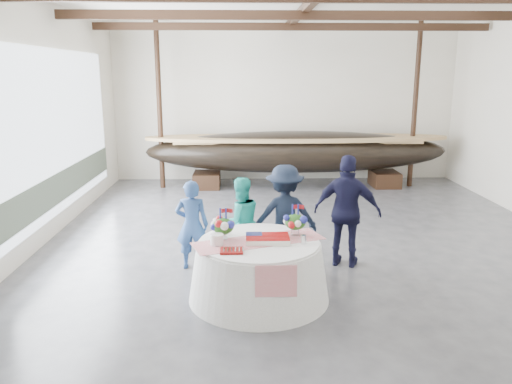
{
  "coord_description": "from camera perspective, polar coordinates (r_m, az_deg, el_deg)",
  "views": [
    {
      "loc": [
        -1.28,
        -8.88,
        3.14
      ],
      "look_at": [
        -1.05,
        -0.89,
        1.22
      ],
      "focal_mm": 35.0,
      "sensor_mm": 36.0,
      "label": 1
    }
  ],
  "objects": [
    {
      "name": "floor",
      "position": [
        9.51,
        6.19,
        -5.89
      ],
      "size": [
        10.0,
        12.0,
        0.01
      ],
      "primitive_type": "cube",
      "color": "#3D3D42",
      "rests_on": "ground"
    },
    {
      "name": "wall_back",
      "position": [
        14.97,
        3.29,
        10.03
      ],
      "size": [
        10.0,
        0.02,
        4.5
      ],
      "primitive_type": "cube",
      "color": "silver",
      "rests_on": "ground"
    },
    {
      "name": "wall_front",
      "position": [
        3.28,
        21.4,
        -3.19
      ],
      "size": [
        10.0,
        0.02,
        4.5
      ],
      "primitive_type": "cube",
      "color": "silver",
      "rests_on": "ground"
    },
    {
      "name": "wall_left",
      "position": [
        9.67,
        -24.48,
        7.0
      ],
      "size": [
        0.02,
        12.0,
        4.5
      ],
      "primitive_type": "cube",
      "color": "silver",
      "rests_on": "ground"
    },
    {
      "name": "pavilion_structure",
      "position": [
        9.84,
        6.12,
        18.43
      ],
      "size": [
        9.8,
        11.76,
        4.5
      ],
      "color": "black",
      "rests_on": "ground"
    },
    {
      "name": "open_bay",
      "position": [
        10.63,
        -21.96,
        5.39
      ],
      "size": [
        0.03,
        7.0,
        3.2
      ],
      "color": "silver",
      "rests_on": "ground"
    },
    {
      "name": "longboat_display",
      "position": [
        14.0,
        4.68,
        4.64
      ],
      "size": [
        8.4,
        1.68,
        1.57
      ],
      "color": "black",
      "rests_on": "ground"
    },
    {
      "name": "banquet_table",
      "position": [
        7.14,
        0.33,
        -8.87
      ],
      "size": [
        1.99,
        1.99,
        0.85
      ],
      "color": "silver",
      "rests_on": "ground"
    },
    {
      "name": "tabletop_items",
      "position": [
        7.04,
        0.01,
        -4.22
      ],
      "size": [
        1.92,
        1.15,
        0.4
      ],
      "color": "#B71225",
      "rests_on": "banquet_table"
    },
    {
      "name": "guest_woman_blue",
      "position": [
        8.16,
        -7.32,
        -3.75
      ],
      "size": [
        0.56,
        0.38,
        1.48
      ],
      "primitive_type": "imported",
      "rotation": [
        0.0,
        0.0,
        3.09
      ],
      "color": "navy",
      "rests_on": "ground"
    },
    {
      "name": "guest_woman_teal",
      "position": [
        8.21,
        -1.81,
        -3.46
      ],
      "size": [
        0.87,
        0.77,
        1.5
      ],
      "primitive_type": "imported",
      "rotation": [
        0.0,
        0.0,
        3.47
      ],
      "color": "#22B4A5",
      "rests_on": "ground"
    },
    {
      "name": "guest_man_left",
      "position": [
        8.24,
        3.28,
        -2.7
      ],
      "size": [
        1.13,
        0.7,
        1.69
      ],
      "primitive_type": "imported",
      "rotation": [
        0.0,
        0.0,
        3.21
      ],
      "color": "black",
      "rests_on": "ground"
    },
    {
      "name": "guest_man_right",
      "position": [
        8.29,
        10.39,
        -2.2
      ],
      "size": [
        1.18,
        0.81,
        1.86
      ],
      "primitive_type": "imported",
      "rotation": [
        0.0,
        0.0,
        2.78
      ],
      "color": "black",
      "rests_on": "ground"
    }
  ]
}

